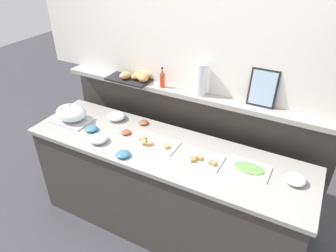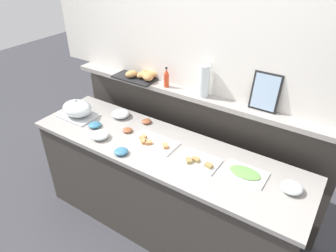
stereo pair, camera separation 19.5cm
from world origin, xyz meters
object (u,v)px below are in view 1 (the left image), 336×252
(sandwich_platter_side, at_px, (202,159))
(cold_cuts_platter, at_px, (248,168))
(bread_basket, at_px, (136,77))
(glass_bowl_medium, at_px, (99,139))
(condiment_bowl_teal, at_px, (123,154))
(sandwich_platter_front, at_px, (154,143))
(water_carafe, at_px, (201,80))
(condiment_bowl_red, at_px, (91,129))
(glass_bowl_large, at_px, (116,116))
(condiment_bowl_dark, at_px, (144,122))
(condiment_bowl_cream, at_px, (126,132))
(framed_picture, at_px, (263,88))
(hot_sauce_bottle, at_px, (162,78))
(glass_bowl_small, at_px, (295,180))
(serving_cloche, at_px, (71,113))

(sandwich_platter_side, distance_m, cold_cuts_platter, 0.34)
(cold_cuts_platter, xyz_separation_m, bread_basket, (-1.17, 0.37, 0.33))
(glass_bowl_medium, bearing_deg, condiment_bowl_teal, -13.22)
(sandwich_platter_front, relative_size, water_carafe, 1.45)
(sandwich_platter_front, bearing_deg, condiment_bowl_red, -172.01)
(glass_bowl_large, relative_size, condiment_bowl_dark, 1.89)
(condiment_bowl_cream, bearing_deg, framed_picture, 24.46)
(sandwich_platter_side, bearing_deg, cold_cuts_platter, 8.79)
(cold_cuts_platter, distance_m, hot_sauce_bottle, 1.03)
(condiment_bowl_cream, relative_size, hot_sauce_bottle, 0.46)
(condiment_bowl_dark, bearing_deg, water_carafe, 24.31)
(glass_bowl_small, bearing_deg, sandwich_platter_side, -174.41)
(glass_bowl_medium, height_order, hot_sauce_bottle, hot_sauce_bottle)
(sandwich_platter_side, bearing_deg, glass_bowl_small, 5.59)
(framed_picture, bearing_deg, serving_cloche, -162.17)
(condiment_bowl_red, bearing_deg, condiment_bowl_teal, -20.90)
(glass_bowl_medium, height_order, framed_picture, framed_picture)
(cold_cuts_platter, relative_size, hot_sauce_bottle, 1.68)
(sandwich_platter_front, relative_size, glass_bowl_medium, 2.61)
(glass_bowl_small, bearing_deg, sandwich_platter_front, -177.21)
(sandwich_platter_front, relative_size, cold_cuts_platter, 1.27)
(serving_cloche, bearing_deg, framed_picture, 17.83)
(glass_bowl_large, distance_m, glass_bowl_small, 1.55)
(glass_bowl_small, height_order, condiment_bowl_teal, glass_bowl_small)
(glass_bowl_large, distance_m, framed_picture, 1.27)
(serving_cloche, height_order, glass_bowl_large, serving_cloche)
(condiment_bowl_cream, relative_size, condiment_bowl_teal, 0.75)
(condiment_bowl_dark, bearing_deg, hot_sauce_bottle, 63.08)
(sandwich_platter_front, height_order, water_carafe, water_carafe)
(water_carafe, bearing_deg, condiment_bowl_teal, -116.27)
(serving_cloche, bearing_deg, sandwich_platter_front, 2.08)
(glass_bowl_large, xyz_separation_m, glass_bowl_small, (1.55, -0.12, -0.00))
(condiment_bowl_teal, height_order, hot_sauce_bottle, hot_sauce_bottle)
(serving_cloche, distance_m, bread_basket, 0.65)
(glass_bowl_small, relative_size, condiment_bowl_cream, 1.75)
(sandwich_platter_front, relative_size, condiment_bowl_cream, 4.70)
(serving_cloche, bearing_deg, hot_sauce_bottle, 32.16)
(condiment_bowl_dark, distance_m, bread_basket, 0.42)
(bread_basket, bearing_deg, sandwich_platter_front, -44.91)
(sandwich_platter_side, relative_size, condiment_bowl_red, 2.85)
(cold_cuts_platter, distance_m, condiment_bowl_red, 1.32)
(condiment_bowl_red, bearing_deg, glass_bowl_small, 4.59)
(sandwich_platter_front, xyz_separation_m, glass_bowl_large, (-0.49, 0.17, 0.02))
(serving_cloche, height_order, glass_bowl_medium, serving_cloche)
(serving_cloche, bearing_deg, cold_cuts_platter, 2.56)
(hot_sauce_bottle, height_order, water_carafe, water_carafe)
(glass_bowl_medium, relative_size, hot_sauce_bottle, 0.82)
(bread_basket, distance_m, water_carafe, 0.63)
(condiment_bowl_dark, distance_m, condiment_bowl_teal, 0.48)
(framed_picture, bearing_deg, bread_basket, -177.94)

